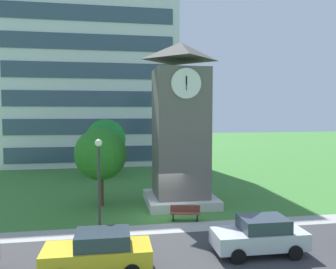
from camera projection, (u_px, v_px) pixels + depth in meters
The scene contains 11 objects.
ground_plane at pixel (167, 215), 21.63m from camera, with size 160.00×160.00×0.00m, color #3D7A33.
street_asphalt at pixel (192, 262), 14.95m from camera, with size 120.00×7.20×0.01m, color #38383A.
kerb_strip at pixel (174, 228), 19.27m from camera, with size 120.00×1.60×0.01m, color #9E9E99.
office_building at pixel (92, 50), 43.87m from camera, with size 20.76×10.40×28.80m.
clock_tower at pixel (180, 132), 24.07m from camera, with size 4.82×4.82×11.31m.
park_bench at pixel (185, 213), 20.62m from camera, with size 1.86×0.86×0.88m.
street_lamp at pixel (99, 178), 17.03m from camera, with size 0.36×0.36×5.17m.
tree_near_tower at pixel (106, 139), 34.04m from camera, with size 3.94×3.94×5.79m.
tree_by_building at pixel (101, 154), 23.68m from camera, with size 3.61×3.61×5.41m.
parked_car_yellow at pixel (99, 252), 13.91m from camera, with size 4.37×2.06×1.69m.
parked_car_silver at pixel (260, 235), 15.77m from camera, with size 4.26×2.07×1.69m.
Camera 1 is at (-3.50, -20.95, 6.54)m, focal length 36.70 mm.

